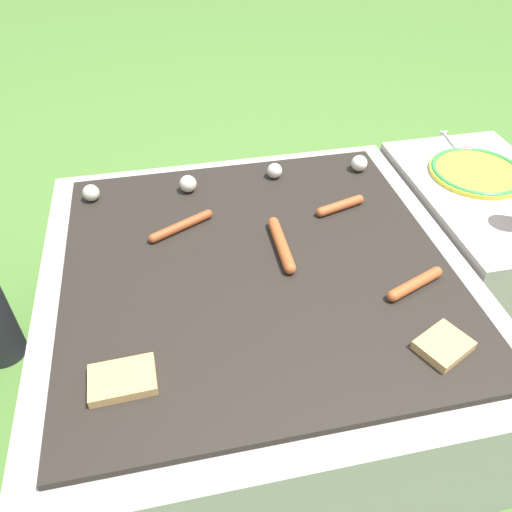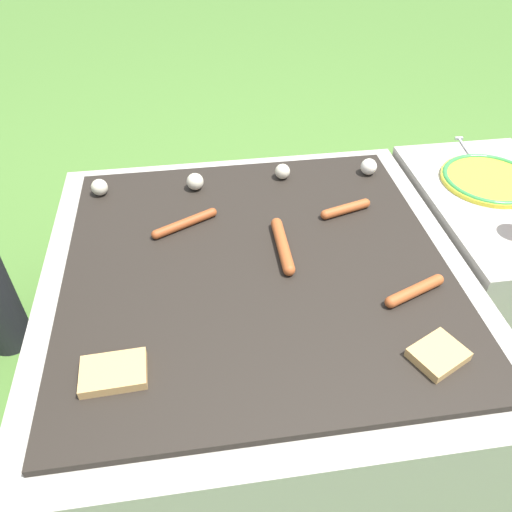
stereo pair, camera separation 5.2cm
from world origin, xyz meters
TOP-DOWN VIEW (x-y plane):
  - ground_plane at (0.00, 0.00)m, footprint 14.00×14.00m
  - grill at (0.00, 0.00)m, footprint 0.99×0.99m
  - side_ledge at (0.70, 0.17)m, footprint 0.39×0.62m
  - sausage_front_center at (0.07, 0.04)m, footprint 0.03×0.20m
  - sausage_mid_left at (-0.16, 0.16)m, footprint 0.17×0.09m
  - sausage_mid_right at (0.32, -0.15)m, footprint 0.15×0.08m
  - sausage_back_left at (0.26, 0.16)m, footprint 0.14×0.06m
  - bread_slice_right at (-0.30, -0.27)m, footprint 0.12×0.09m
  - bread_slice_left at (0.30, -0.32)m, footprint 0.12×0.11m
  - mushroom_row at (0.00, 0.34)m, footprint 0.80×0.06m
  - plate_colorful at (0.70, 0.24)m, footprint 0.27×0.27m
  - fork_utensil at (0.72, 0.40)m, footprint 0.04×0.22m

SIDE VIEW (x-z plane):
  - ground_plane at x=0.00m, z-range 0.00..0.00m
  - grill at x=0.00m, z-range 0.00..0.41m
  - side_ledge at x=0.70m, z-range 0.00..0.41m
  - fork_utensil at x=0.72m, z-range 0.41..0.42m
  - plate_colorful at x=0.70m, z-range 0.41..0.43m
  - bread_slice_right at x=-0.30m, z-range 0.41..0.43m
  - bread_slice_left at x=0.30m, z-range 0.41..0.43m
  - sausage_mid_left at x=-0.16m, z-range 0.41..0.43m
  - sausage_back_left at x=0.26m, z-range 0.41..0.43m
  - sausage_mid_right at x=0.32m, z-range 0.41..0.43m
  - sausage_front_center at x=0.07m, z-range 0.41..0.44m
  - mushroom_row at x=0.00m, z-range 0.41..0.45m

